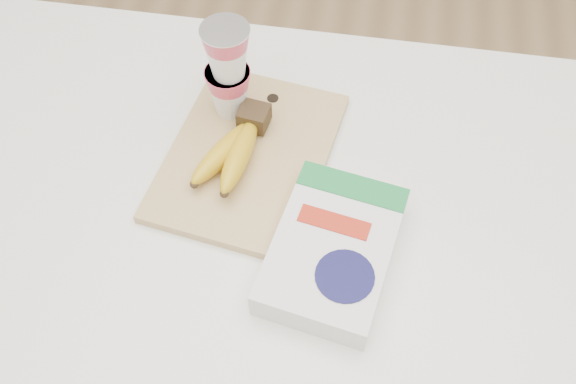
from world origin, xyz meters
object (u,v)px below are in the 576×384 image
object	(u,v)px
cutting_board	(249,156)
cereal_box	(333,250)
table	(251,316)
bananas	(235,148)
yogurt_stack	(228,69)

from	to	relation	value
cutting_board	cereal_box	world-z (taller)	cereal_box
table	cereal_box	world-z (taller)	cereal_box
bananas	cereal_box	bearing A→B (deg)	-40.84
cutting_board	cereal_box	xyz separation A→B (m)	(0.16, -0.16, 0.02)
table	cutting_board	bearing A→B (deg)	88.04
yogurt_stack	table	bearing A→B (deg)	-75.68
table	cereal_box	distance (m)	0.52
cutting_board	bananas	distance (m)	0.04
table	bananas	distance (m)	0.50
bananas	cereal_box	world-z (taller)	bananas
yogurt_stack	cereal_box	xyz separation A→B (m)	(0.20, -0.25, -0.09)
table	bananas	size ratio (longest dim) A/B	6.37
yogurt_stack	bananas	bearing A→B (deg)	-74.60
bananas	cereal_box	xyz separation A→B (m)	(0.18, -0.15, -0.01)
yogurt_stack	cereal_box	distance (m)	0.33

